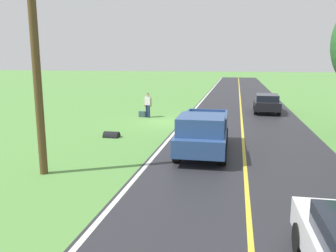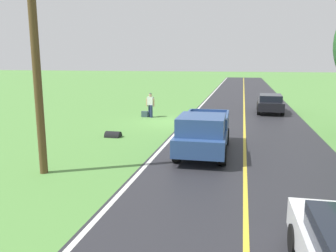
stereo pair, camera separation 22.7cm
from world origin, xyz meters
name	(u,v)px [view 1 (the left image)]	position (x,y,z in m)	size (l,w,h in m)	color
ground_plane	(167,122)	(0.00, 0.00, 0.00)	(200.00, 200.00, 0.00)	#568E42
road_surface	(242,125)	(-4.80, 0.00, 0.00)	(7.87, 120.00, 0.00)	#28282D
lane_edge_line	(183,123)	(-1.04, 0.00, 0.01)	(0.16, 117.60, 0.00)	silver
lane_centre_line	(242,125)	(-4.80, 0.00, 0.01)	(0.14, 117.60, 0.00)	gold
hitchhiker_walking	(148,104)	(1.76, -1.75, 0.98)	(0.62, 0.53, 1.75)	navy
suitcase_carried	(142,114)	(2.18, -1.70, 0.21)	(0.20, 0.46, 0.42)	#384C56
pickup_truck_passing	(203,132)	(-3.01, 7.11, 0.97)	(2.15, 5.43, 1.82)	#2D4C84
sedan_near_oncoming	(267,103)	(-6.73, -5.80, 0.75)	(2.04, 4.45, 1.41)	black
utility_pole_roadside	(35,51)	(2.33, 10.87, 4.33)	(0.28, 0.28, 8.66)	brown
drainage_culvert	(112,137)	(2.04, 4.82, 0.00)	(0.60, 0.60, 0.80)	black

